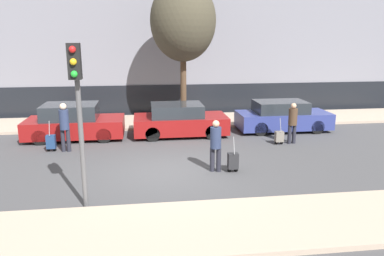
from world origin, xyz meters
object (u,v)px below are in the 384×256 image
(parked_car_1, at_px, (180,121))
(pedestrian_right, at_px, (293,121))
(trolley_right, at_px, (279,136))
(traffic_light, at_px, (77,95))
(parked_car_2, at_px, (282,117))
(parked_car_0, at_px, (74,123))
(pedestrian_left, at_px, (64,124))
(trolley_center, at_px, (233,161))
(bare_tree_near_crossing, at_px, (183,21))
(pedestrian_center, at_px, (216,143))
(trolley_left, at_px, (51,142))
(parked_bicycle, at_px, (80,115))

(parked_car_1, relative_size, pedestrian_right, 2.43)
(trolley_right, bearing_deg, traffic_light, -144.28)
(parked_car_1, xyz_separation_m, parked_car_2, (4.67, 0.20, -0.01))
(parked_car_1, height_order, pedestrian_right, pedestrian_right)
(parked_car_0, height_order, pedestrian_left, pedestrian_left)
(trolley_center, xyz_separation_m, bare_tree_near_crossing, (-0.80, 6.79, 4.46))
(parked_car_0, bearing_deg, parked_car_1, -0.61)
(trolley_center, distance_m, bare_tree_near_crossing, 8.17)
(trolley_center, height_order, trolley_right, trolley_center)
(pedestrian_center, height_order, bare_tree_near_crossing, bare_tree_near_crossing)
(parked_car_0, xyz_separation_m, pedestrian_left, (0.00, -1.87, 0.36))
(trolley_left, height_order, trolley_right, trolley_left)
(pedestrian_left, xyz_separation_m, bare_tree_near_crossing, (4.80, 3.85, 3.79))
(pedestrian_right, distance_m, traffic_light, 9.03)
(trolley_right, bearing_deg, pedestrian_right, 7.79)
(parked_car_0, distance_m, pedestrian_left, 1.90)
(trolley_left, relative_size, parked_bicycle, 0.66)
(parked_car_1, bearing_deg, trolley_left, -160.53)
(parked_car_2, distance_m, trolley_center, 6.07)
(trolley_left, distance_m, pedestrian_right, 9.25)
(parked_bicycle, bearing_deg, pedestrian_left, -88.33)
(parked_car_0, height_order, trolley_center, parked_car_0)
(parked_car_1, distance_m, parked_car_2, 4.68)
(trolley_left, distance_m, trolley_right, 8.69)
(pedestrian_left, bearing_deg, parked_car_2, 19.95)
(pedestrian_left, bearing_deg, pedestrian_center, -21.53)
(traffic_light, xyz_separation_m, bare_tree_near_crossing, (3.42, 8.85, 1.99))
(parked_bicycle, relative_size, bare_tree_near_crossing, 0.27)
(parked_bicycle, bearing_deg, parked_car_2, -13.50)
(pedestrian_right, relative_size, trolley_right, 1.52)
(parked_car_2, bearing_deg, pedestrian_right, -100.49)
(parked_car_0, height_order, pedestrian_center, pedestrian_center)
(trolley_center, bearing_deg, trolley_left, 153.85)
(pedestrian_center, distance_m, parked_bicycle, 8.75)
(parked_car_2, height_order, trolley_right, parked_car_2)
(pedestrian_left, relative_size, parked_bicycle, 1.02)
(trolley_left, height_order, pedestrian_right, pedestrian_right)
(parked_car_2, bearing_deg, trolley_right, -113.33)
(parked_bicycle, distance_m, bare_tree_near_crossing, 6.57)
(parked_car_0, relative_size, pedestrian_left, 2.20)
(pedestrian_center, distance_m, trolley_center, 0.79)
(trolley_right, relative_size, bare_tree_near_crossing, 0.16)
(pedestrian_right, distance_m, trolley_right, 0.81)
(trolley_right, bearing_deg, pedestrian_left, 179.01)
(parked_car_0, relative_size, parked_car_1, 1.01)
(parked_car_1, bearing_deg, pedestrian_left, -157.55)
(parked_car_2, xyz_separation_m, traffic_light, (-7.69, -7.02, 2.20))
(parked_car_1, distance_m, traffic_light, 7.78)
(parked_car_0, height_order, parked_car_2, parked_car_0)
(pedestrian_right, bearing_deg, bare_tree_near_crossing, 127.10)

